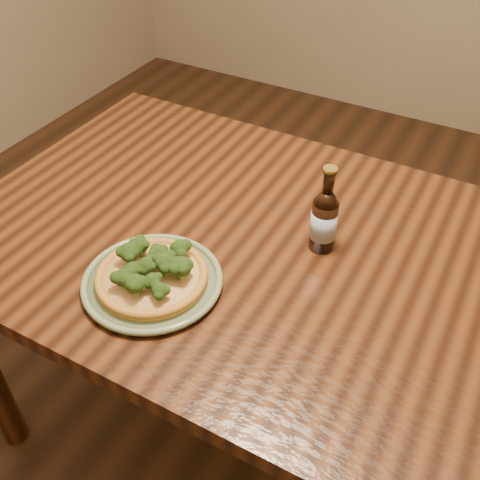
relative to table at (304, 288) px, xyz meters
The scene contains 5 objects.
ground 0.66m from the table, 90.00° to the right, with size 4.50×4.50×0.00m, color #382111.
table is the anchor object (origin of this frame).
plate 0.35m from the table, 136.72° to the right, with size 0.29×0.29×0.02m.
pizza 0.35m from the table, 136.68° to the right, with size 0.23×0.23×0.07m.
beer_bottle 0.18m from the table, 75.78° to the left, with size 0.06×0.06×0.20m.
Camera 1 is at (0.30, -0.74, 1.56)m, focal length 42.00 mm.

